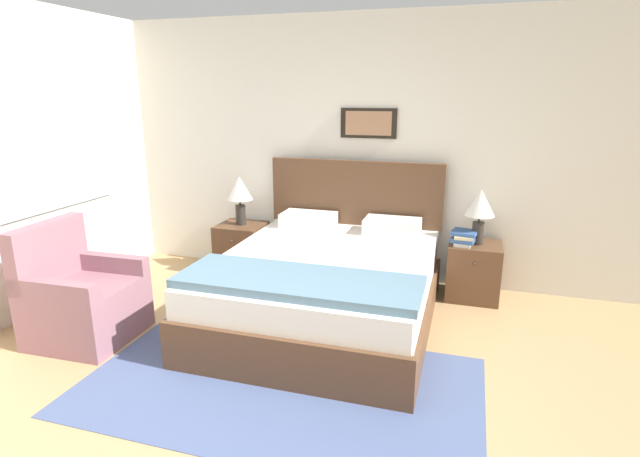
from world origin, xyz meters
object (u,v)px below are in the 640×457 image
Objects in this scene: armchair at (81,300)px; table_lamp_by_door at (480,206)px; bed at (326,284)px; nightstand_by_door at (473,271)px; nightstand_near_window at (242,248)px; table_lamp_near_window at (240,191)px.

table_lamp_by_door reaches higher than armchair.
nightstand_by_door is (1.18, 0.84, -0.05)m from bed.
nightstand_near_window is 1.00× the size of nightstand_by_door.
nightstand_near_window is at bearing -97.83° from table_lamp_near_window.
nightstand_near_window is at bearing 180.00° from nightstand_by_door.
armchair is 1.81× the size of table_lamp_by_door.
armchair is (-1.74, -0.85, -0.01)m from bed.
armchair reaches higher than nightstand_near_window.
nightstand_near_window and nightstand_by_door have the same top height.
table_lamp_near_window is at bearing 144.31° from bed.
nightstand_by_door is (2.36, 0.00, 0.00)m from nightstand_near_window.
nightstand_near_window is 2.45m from table_lamp_by_door.
nightstand_near_window is (0.56, 1.70, -0.04)m from armchair.
bed is 1.56m from table_lamp_near_window.
nightstand_near_window is 1.04× the size of table_lamp_near_window.
bed is at bearing -35.59° from nightstand_near_window.
nightstand_by_door is (2.92, 1.70, -0.04)m from armchair.
armchair is 1.79m from nightstand_near_window.
nightstand_by_door is at bearing -0.07° from table_lamp_near_window.
nightstand_by_door is 1.04× the size of table_lamp_near_window.
nightstand_by_door is at bearing 35.59° from bed.
table_lamp_near_window is (0.56, 1.70, 0.57)m from armchair.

